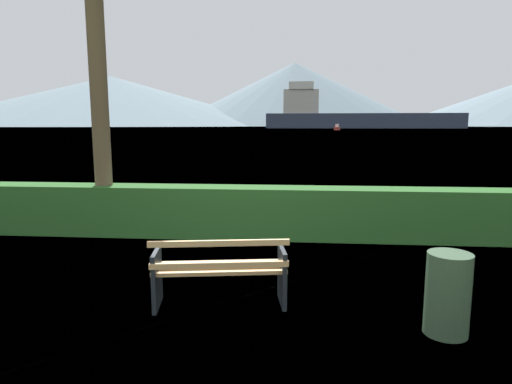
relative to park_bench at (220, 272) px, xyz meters
The scene contains 8 objects.
ground_plane 0.43m from the park_bench, 98.86° to the left, with size 1400.00×1400.00×0.00m, color olive.
water_surface 306.18m from the park_bench, 90.00° to the left, with size 620.00×620.00×0.00m, color slate.
park_bench is the anchor object (origin of this frame).
hedge_row 3.24m from the park_bench, 90.16° to the left, with size 11.74×0.67×0.96m, color #285B23.
trash_bin 2.46m from the park_bench, 11.20° to the right, with size 0.44×0.44×0.85m, color #385138.
cargo_ship_large 234.91m from the park_bench, 82.97° to the left, with size 102.05×17.67×24.01m.
fishing_boat_near 156.82m from the park_bench, 84.11° to the left, with size 2.73×5.74×2.27m.
distant_hills 548.15m from the park_bench, 87.40° to the left, with size 954.33×433.52×80.17m.
Camera 1 is at (0.86, -4.90, 2.13)m, focal length 30.63 mm.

